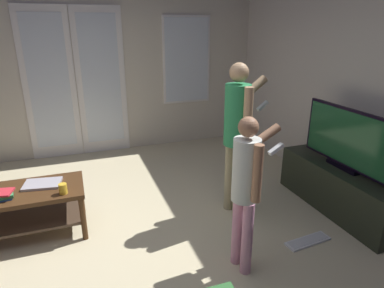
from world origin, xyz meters
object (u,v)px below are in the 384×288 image
at_px(flat_screen_tv, 347,139).
at_px(cup_by_laptop, 63,189).
at_px(tv_stand, 339,189).
at_px(loose_keyboard, 308,241).
at_px(person_child, 247,182).
at_px(laptop_closed, 42,184).
at_px(book_stack, 0,195).
at_px(person_adult, 238,127).
at_px(coffee_table, 22,203).

distance_m(flat_screen_tv, cup_by_laptop, 2.73).
bearing_deg(tv_stand, loose_keyboard, -150.08).
bearing_deg(tv_stand, person_child, -161.63).
bearing_deg(laptop_closed, book_stack, -144.78).
bearing_deg(person_adult, flat_screen_tv, -17.57).
bearing_deg(cup_by_laptop, coffee_table, 153.22).
bearing_deg(person_child, laptop_closed, 143.30).
bearing_deg(coffee_table, tv_stand, -11.19).
bearing_deg(book_stack, tv_stand, -9.02).
bearing_deg(person_adult, book_stack, 175.42).
bearing_deg(cup_by_laptop, person_adult, -2.93).
relative_size(flat_screen_tv, person_adult, 0.72).
height_order(person_child, loose_keyboard, person_child).
bearing_deg(laptop_closed, coffee_table, -152.86).
xyz_separation_m(tv_stand, flat_screen_tv, (-0.00, 0.00, 0.55)).
bearing_deg(cup_by_laptop, loose_keyboard, -21.35).
distance_m(coffee_table, book_stack, 0.23).
bearing_deg(coffee_table, person_child, -32.16).
distance_m(coffee_table, tv_stand, 3.11).
xyz_separation_m(flat_screen_tv, loose_keyboard, (-0.65, -0.38, -0.78)).
xyz_separation_m(loose_keyboard, book_stack, (-2.53, 0.88, 0.48)).
xyz_separation_m(flat_screen_tv, person_child, (-1.37, -0.46, -0.03)).
relative_size(tv_stand, person_child, 1.15).
distance_m(flat_screen_tv, person_adult, 1.10).
relative_size(tv_stand, loose_keyboard, 3.23).
height_order(tv_stand, person_adult, person_adult).
distance_m(tv_stand, loose_keyboard, 0.79).
relative_size(laptop_closed, cup_by_laptop, 3.41).
relative_size(person_adult, laptop_closed, 4.77).
distance_m(tv_stand, person_adult, 1.29).
height_order(person_adult, cup_by_laptop, person_adult).
relative_size(person_adult, loose_keyboard, 3.42).
bearing_deg(laptop_closed, tv_stand, -4.01).
height_order(flat_screen_tv, book_stack, flat_screen_tv).
distance_m(person_child, loose_keyboard, 1.04).
bearing_deg(person_child, cup_by_laptop, 146.44).
bearing_deg(laptop_closed, person_adult, -1.22).
height_order(person_child, book_stack, person_child).
distance_m(coffee_table, person_adult, 2.11).
distance_m(tv_stand, laptop_closed, 2.95).
xyz_separation_m(person_adult, person_child, (-0.32, -0.79, -0.17)).
relative_size(person_adult, person_child, 1.22).
bearing_deg(person_adult, coffee_table, 172.35).
bearing_deg(flat_screen_tv, laptop_closed, 167.04).
xyz_separation_m(cup_by_laptop, book_stack, (-0.50, 0.09, -0.02)).
bearing_deg(cup_by_laptop, tv_stand, -8.86).
bearing_deg(tv_stand, coffee_table, 168.81).
bearing_deg(loose_keyboard, cup_by_laptop, 158.65).
height_order(tv_stand, flat_screen_tv, flat_screen_tv).
relative_size(loose_keyboard, laptop_closed, 1.40).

